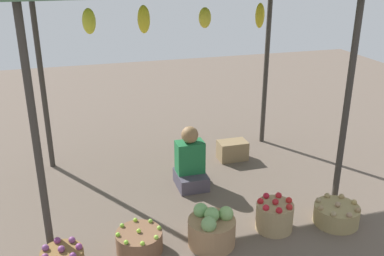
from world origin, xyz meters
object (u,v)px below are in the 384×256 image
basket_limes (139,241)px  basket_red_apples (274,216)px  vendor_person (190,164)px  wooden_crate_near_vendor (232,150)px  basket_cabbages (212,229)px  basket_potatoes (336,214)px

basket_limes → basket_red_apples: 1.43m
vendor_person → basket_red_apples: size_ratio=2.00×
wooden_crate_near_vendor → basket_cabbages: bearing=-117.0°
vendor_person → basket_limes: (-0.84, -1.13, -0.19)m
basket_cabbages → basket_potatoes: basket_cabbages is taller
basket_limes → wooden_crate_near_vendor: 2.35m
vendor_person → basket_potatoes: (1.28, -1.25, -0.19)m
basket_limes → basket_red_apples: (1.43, -0.03, 0.05)m
basket_limes → wooden_crate_near_vendor: (1.62, 1.70, 0.03)m
vendor_person → basket_potatoes: size_ratio=1.63×
basket_limes → basket_cabbages: 0.72m
basket_cabbages → basket_potatoes: size_ratio=0.99×
basket_limes → basket_cabbages: (0.71, -0.09, 0.07)m
vendor_person → basket_cabbages: size_ratio=1.64×
vendor_person → wooden_crate_near_vendor: (0.78, 0.57, -0.16)m
basket_limes → basket_cabbages: size_ratio=0.96×
basket_limes → basket_potatoes: basket_potatoes is taller
basket_cabbages → basket_limes: bearing=172.5°
basket_cabbages → basket_red_apples: size_ratio=1.22×
wooden_crate_near_vendor → vendor_person: bearing=-144.1°
basket_cabbages → basket_red_apples: bearing=5.2°
vendor_person → wooden_crate_near_vendor: 0.98m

